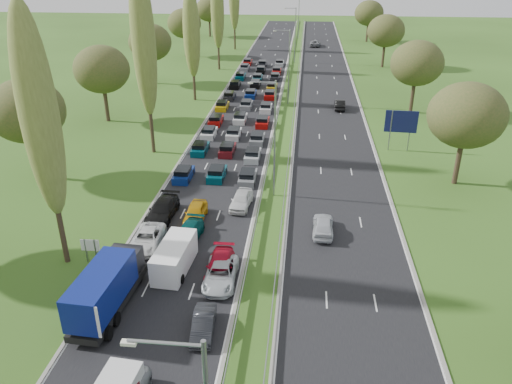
% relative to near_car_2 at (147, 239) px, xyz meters
% --- Properties ---
extents(ground, '(260.00, 260.00, 0.00)m').
position_rel_near_car_2_xyz_m(ground, '(10.14, 48.05, -0.73)').
color(ground, '#2D4C17').
rests_on(ground, ground).
extents(near_carriageway, '(10.50, 215.00, 0.04)m').
position_rel_near_car_2_xyz_m(near_carriageway, '(3.39, 50.55, -0.73)').
color(near_carriageway, black).
rests_on(near_carriageway, ground).
extents(far_carriageway, '(10.50, 215.00, 0.04)m').
position_rel_near_car_2_xyz_m(far_carriageway, '(16.89, 50.55, -0.73)').
color(far_carriageway, black).
rests_on(far_carriageway, ground).
extents(central_reservation, '(2.36, 215.00, 0.32)m').
position_rel_near_car_2_xyz_m(central_reservation, '(10.14, 50.55, -0.18)').
color(central_reservation, gray).
rests_on(central_reservation, ground).
extents(lamp_columns, '(0.18, 140.18, 12.00)m').
position_rel_near_car_2_xyz_m(lamp_columns, '(10.14, 46.05, 5.27)').
color(lamp_columns, gray).
rests_on(lamp_columns, ground).
extents(poplar_row, '(2.80, 127.80, 22.44)m').
position_rel_near_car_2_xyz_m(poplar_row, '(-5.86, 36.22, 11.66)').
color(poplar_row, '#2D2116').
rests_on(poplar_row, ground).
extents(woodland_left, '(8.00, 166.00, 11.10)m').
position_rel_near_car_2_xyz_m(woodland_left, '(-16.36, 30.68, 6.95)').
color(woodland_left, '#2D2116').
rests_on(woodland_left, ground).
extents(woodland_right, '(8.00, 153.00, 11.10)m').
position_rel_near_car_2_xyz_m(woodland_right, '(29.64, 34.72, 6.95)').
color(woodland_right, '#2D2116').
rests_on(woodland_right, ground).
extents(traffic_queue_fill, '(9.09, 67.56, 0.80)m').
position_rel_near_car_2_xyz_m(traffic_queue_fill, '(3.42, 45.57, -0.29)').
color(traffic_queue_fill, navy).
rests_on(traffic_queue_fill, ground).
extents(near_car_2, '(2.47, 5.16, 1.42)m').
position_rel_near_car_2_xyz_m(near_car_2, '(0.00, 0.00, 0.00)').
color(near_car_2, silver).
rests_on(near_car_2, near_carriageway).
extents(near_car_3, '(2.48, 5.63, 1.61)m').
position_rel_near_car_2_xyz_m(near_car_3, '(-0.06, 5.19, 0.09)').
color(near_car_3, black).
rests_on(near_car_3, near_carriageway).
extents(near_car_7, '(2.34, 4.93, 1.39)m').
position_rel_near_car_2_xyz_m(near_car_7, '(3.31, 1.31, -0.01)').
color(near_car_7, '#044442').
rests_on(near_car_7, near_carriageway).
extents(near_car_8, '(1.87, 4.54, 1.54)m').
position_rel_near_car_2_xyz_m(near_car_8, '(3.16, 5.00, 0.06)').
color(near_car_8, '#C58F0D').
rests_on(near_car_8, near_carriageway).
extents(near_car_9, '(1.68, 4.08, 1.31)m').
position_rel_near_car_2_xyz_m(near_car_9, '(6.91, -10.20, -0.05)').
color(near_car_9, black).
rests_on(near_car_9, near_carriageway).
extents(near_car_10, '(2.47, 5.18, 1.43)m').
position_rel_near_car_2_xyz_m(near_car_10, '(7.13, -4.55, 0.00)').
color(near_car_10, silver).
rests_on(near_car_10, near_carriageway).
extents(near_car_11, '(2.11, 5.02, 1.45)m').
position_rel_near_car_2_xyz_m(near_car_11, '(6.91, -3.49, 0.01)').
color(near_car_11, '#B50B23').
rests_on(near_car_11, near_carriageway).
extents(near_car_12, '(2.18, 4.67, 1.54)m').
position_rel_near_car_2_xyz_m(near_car_12, '(7.10, 8.12, 0.06)').
color(near_car_12, silver).
rests_on(near_car_12, near_carriageway).
extents(far_car_0, '(1.96, 4.62, 1.56)m').
position_rel_near_car_2_xyz_m(far_car_0, '(15.05, 3.73, 0.07)').
color(far_car_0, '#B7BBC2').
rests_on(far_car_0, far_carriageway).
extents(far_car_1, '(1.71, 4.67, 1.53)m').
position_rel_near_car_2_xyz_m(far_car_1, '(18.55, 43.79, 0.06)').
color(far_car_1, black).
rests_on(far_car_1, far_carriageway).
extents(far_car_2, '(2.99, 5.85, 1.58)m').
position_rel_near_car_2_xyz_m(far_car_2, '(15.04, 103.72, 0.08)').
color(far_car_2, slate).
rests_on(far_car_2, far_carriageway).
extents(blue_lorry, '(2.41, 8.67, 3.66)m').
position_rel_near_car_2_xyz_m(blue_lorry, '(-0.13, -8.46, 1.18)').
color(blue_lorry, black).
rests_on(blue_lorry, near_carriageway).
extents(white_van_rear, '(2.21, 5.63, 2.26)m').
position_rel_near_car_2_xyz_m(white_van_rear, '(3.23, -2.95, 0.43)').
color(white_van_rear, white).
rests_on(white_van_rear, near_carriageway).
extents(info_sign, '(1.50, 0.16, 2.10)m').
position_rel_near_car_2_xyz_m(info_sign, '(-3.76, -2.85, 0.64)').
color(info_sign, gray).
rests_on(info_sign, ground).
extents(direction_sign, '(4.00, 0.34, 5.20)m').
position_rel_near_car_2_xyz_m(direction_sign, '(25.04, 25.76, 2.84)').
color(direction_sign, gray).
rests_on(direction_sign, ground).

